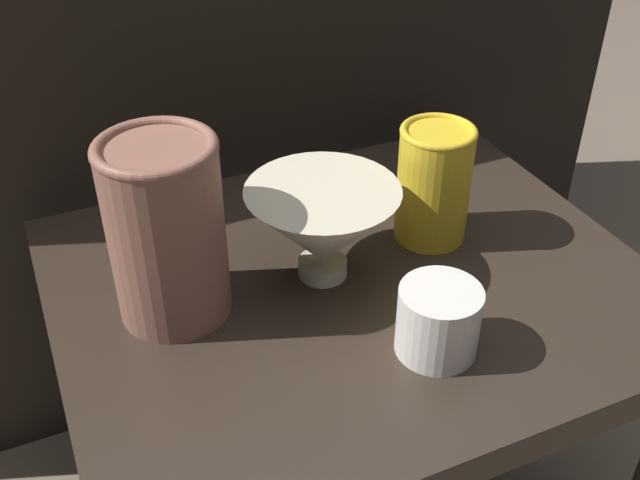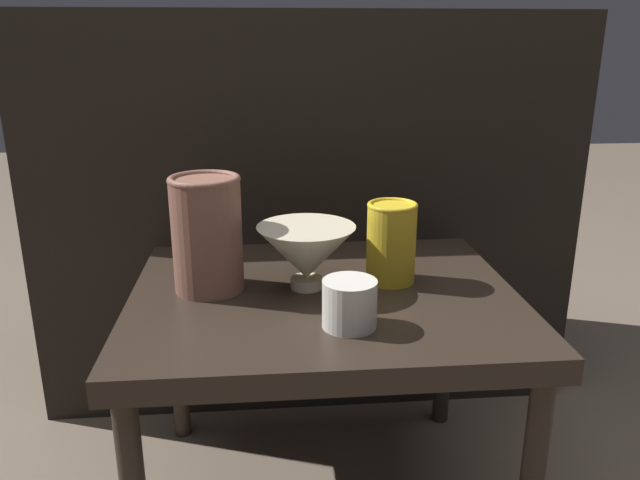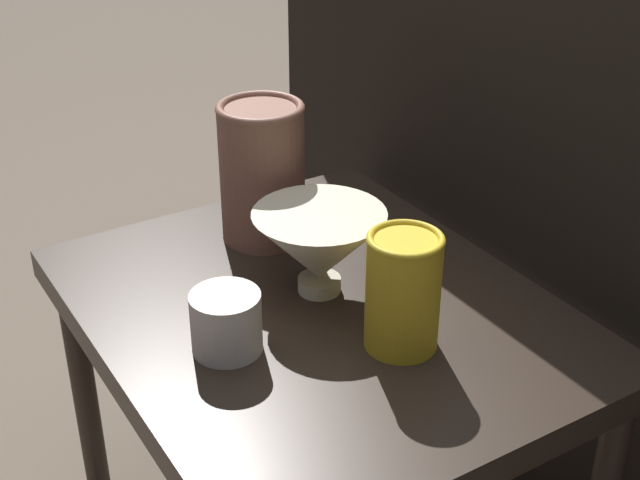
# 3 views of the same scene
# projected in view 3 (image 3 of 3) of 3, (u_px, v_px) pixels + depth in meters

# --- Properties ---
(table) EXTENTS (0.65, 0.54, 0.43)m
(table) POSITION_uv_depth(u_px,v_px,m) (318.00, 336.00, 1.14)
(table) COLOR #2D231C
(table) RESTS_ON ground_plane
(couch_backdrop) EXTENTS (1.22, 0.50, 0.90)m
(couch_backdrop) POSITION_uv_depth(u_px,v_px,m) (630.00, 189.00, 1.36)
(couch_backdrop) COLOR black
(couch_backdrop) RESTS_ON ground_plane
(bowl) EXTENTS (0.17, 0.17, 0.11)m
(bowl) POSITION_uv_depth(u_px,v_px,m) (319.00, 247.00, 1.11)
(bowl) COLOR beige
(bowl) RESTS_ON table
(vase_textured_left) EXTENTS (0.12, 0.12, 0.20)m
(vase_textured_left) POSITION_uv_depth(u_px,v_px,m) (262.00, 171.00, 1.22)
(vase_textured_left) COLOR brown
(vase_textured_left) RESTS_ON table
(vase_colorful_right) EXTENTS (0.09, 0.09, 0.14)m
(vase_colorful_right) POSITION_uv_depth(u_px,v_px,m) (403.00, 290.00, 1.00)
(vase_colorful_right) COLOR gold
(vase_colorful_right) RESTS_ON table
(cup) EXTENTS (0.08, 0.08, 0.07)m
(cup) POSITION_uv_depth(u_px,v_px,m) (226.00, 322.00, 1.01)
(cup) COLOR silver
(cup) RESTS_ON table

